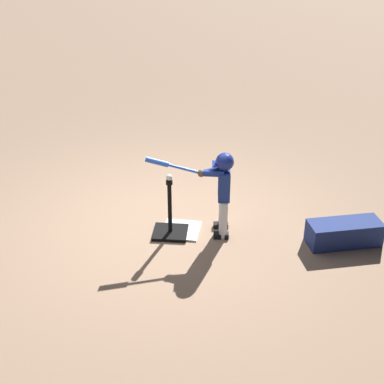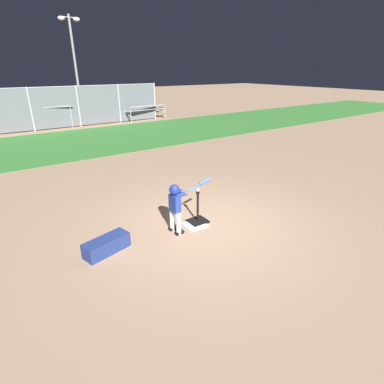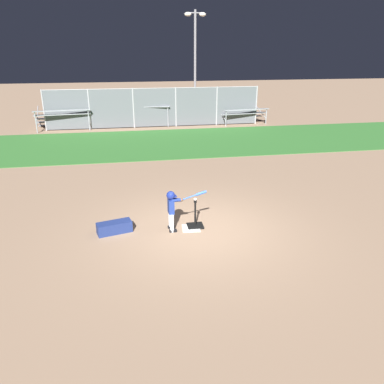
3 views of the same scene
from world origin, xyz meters
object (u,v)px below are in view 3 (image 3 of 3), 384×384
Objects in this scene: equipment_bag at (114,227)px; bleachers_center at (241,115)px; batting_tee at (195,223)px; bleachers_far_left at (64,118)px; bleachers_right_center at (147,114)px; baseball at (195,199)px; batter_child at (173,206)px.

bleachers_center is at bearing 46.95° from equipment_bag.
equipment_bag is at bearing 179.33° from batting_tee.
batting_tee is 14.59m from bleachers_far_left.
equipment_bag is (-1.72, -14.31, -0.45)m from bleachers_right_center.
bleachers_far_left is at bearing 88.07° from equipment_bag.
bleachers_far_left is at bearing 110.28° from baseball.
bleachers_far_left is 1.05× the size of bleachers_right_center.
bleachers_center is at bearing -8.49° from bleachers_right_center.
bleachers_center is (5.32, 13.49, -0.29)m from baseball.
batting_tee is at bearing 116.57° from baseball.
equipment_bag is at bearing 175.81° from batter_child.
bleachers_right_center is at bearing 7.79° from bleachers_far_left.
equipment_bag is (-7.34, -13.47, -0.33)m from bleachers_center.
equipment_bag is (-2.02, 0.02, 0.03)m from batting_tee.
bleachers_right_center is at bearing 171.51° from bleachers_center.
batter_child is 0.34× the size of bleachers_right_center.
bleachers_right_center reaches higher than bleachers_far_left.
baseball is at bearing -69.72° from bleachers_far_left.
bleachers_far_left is 1.06× the size of bleachers_center.
equipment_bag is at bearing -96.85° from bleachers_right_center.
baseball is at bearing -15.12° from equipment_bag.
batter_child is 1.54m from equipment_bag.
bleachers_center is 15.34m from equipment_bag.
bleachers_right_center is at bearing 68.70° from equipment_bag.
bleachers_center is at bearing 68.48° from baseball.
batting_tee is 0.24× the size of bleachers_center.
bleachers_right_center is at bearing 91.21° from batting_tee.
baseball is (0.58, 0.08, 0.10)m from batter_child.
bleachers_center is (5.62, -0.84, -0.12)m from bleachers_right_center.
bleachers_right_center reaches higher than batting_tee.
bleachers_far_left is (-4.48, 13.76, -0.08)m from batter_child.
baseball is at bearing -111.52° from bleachers_center.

